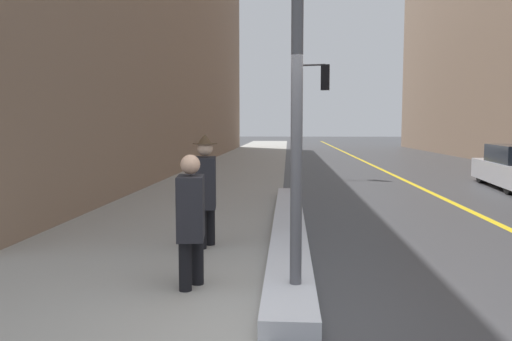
{
  "coord_description": "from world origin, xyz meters",
  "views": [
    {
      "loc": [
        0.14,
        -4.34,
        1.8
      ],
      "look_at": [
        -0.4,
        4.0,
        1.05
      ],
      "focal_mm": 35.0,
      "sensor_mm": 36.0,
      "label": 1
    }
  ],
  "objects_px": {
    "traffic_light_near": "(313,93)",
    "pedestrian_in_glasses": "(191,215)",
    "lamp_post": "(297,20)",
    "pedestrian_with_shoulder_bag": "(205,186)",
    "fire_hydrant": "(295,182)"
  },
  "relations": [
    {
      "from": "traffic_light_near",
      "to": "fire_hydrant",
      "type": "height_order",
      "value": "traffic_light_near"
    },
    {
      "from": "fire_hydrant",
      "to": "pedestrian_in_glasses",
      "type": "bearing_deg",
      "value": -99.19
    },
    {
      "from": "pedestrian_in_glasses",
      "to": "pedestrian_with_shoulder_bag",
      "type": "distance_m",
      "value": 1.88
    },
    {
      "from": "fire_hydrant",
      "to": "traffic_light_near",
      "type": "bearing_deg",
      "value": 82.42
    },
    {
      "from": "traffic_light_near",
      "to": "lamp_post",
      "type": "bearing_deg",
      "value": -83.86
    },
    {
      "from": "lamp_post",
      "to": "pedestrian_with_shoulder_bag",
      "type": "relative_size",
      "value": 2.8
    },
    {
      "from": "lamp_post",
      "to": "pedestrian_with_shoulder_bag",
      "type": "height_order",
      "value": "lamp_post"
    },
    {
      "from": "pedestrian_with_shoulder_bag",
      "to": "fire_hydrant",
      "type": "distance_m",
      "value": 5.99
    },
    {
      "from": "lamp_post",
      "to": "pedestrian_in_glasses",
      "type": "height_order",
      "value": "lamp_post"
    },
    {
      "from": "lamp_post",
      "to": "fire_hydrant",
      "type": "distance_m",
      "value": 8.37
    },
    {
      "from": "pedestrian_in_glasses",
      "to": "traffic_light_near",
      "type": "bearing_deg",
      "value": 164.38
    },
    {
      "from": "pedestrian_in_glasses",
      "to": "fire_hydrant",
      "type": "relative_size",
      "value": 2.13
    },
    {
      "from": "lamp_post",
      "to": "traffic_light_near",
      "type": "relative_size",
      "value": 1.14
    },
    {
      "from": "traffic_light_near",
      "to": "pedestrian_in_glasses",
      "type": "distance_m",
      "value": 13.16
    },
    {
      "from": "pedestrian_with_shoulder_bag",
      "to": "fire_hydrant",
      "type": "height_order",
      "value": "pedestrian_with_shoulder_bag"
    }
  ]
}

